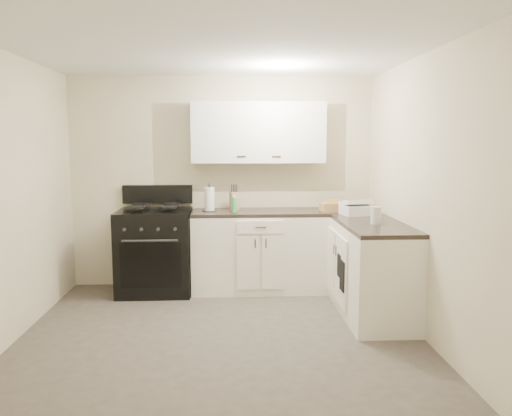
{
  "coord_description": "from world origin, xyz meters",
  "views": [
    {
      "loc": [
        0.09,
        -4.22,
        1.73
      ],
      "look_at": [
        0.36,
        0.85,
        1.06
      ],
      "focal_mm": 35.0,
      "sensor_mm": 36.0,
      "label": 1
    }
  ],
  "objects": [
    {
      "name": "floor",
      "position": [
        0.0,
        0.0,
        0.0
      ],
      "size": [
        3.6,
        3.6,
        0.0
      ],
      "primitive_type": "plane",
      "color": "#473F38",
      "rests_on": "ground"
    },
    {
      "name": "wall_right",
      "position": [
        1.8,
        0.0,
        1.25
      ],
      "size": [
        0.0,
        3.6,
        3.6
      ],
      "primitive_type": "plane",
      "rotation": [
        1.57,
        0.0,
        -1.57
      ],
      "color": "beige",
      "rests_on": "ground"
    },
    {
      "name": "oven_mitt_far",
      "position": [
        1.18,
        0.59,
        0.51
      ],
      "size": [
        0.02,
        0.13,
        0.23
      ],
      "primitive_type": "cube",
      "color": "black",
      "rests_on": "base_cabinets_right"
    },
    {
      "name": "wall_back",
      "position": [
        0.0,
        1.8,
        1.25
      ],
      "size": [
        3.6,
        0.0,
        3.6
      ],
      "primitive_type": "plane",
      "rotation": [
        1.57,
        0.0,
        0.0
      ],
      "color": "beige",
      "rests_on": "ground"
    },
    {
      "name": "wall_left",
      "position": [
        -1.8,
        0.0,
        1.25
      ],
      "size": [
        0.0,
        3.6,
        3.6
      ],
      "primitive_type": "plane",
      "rotation": [
        1.57,
        0.0,
        1.57
      ],
      "color": "beige",
      "rests_on": "ground"
    },
    {
      "name": "upper_cabinets",
      "position": [
        0.43,
        1.65,
        1.84
      ],
      "size": [
        1.55,
        0.3,
        0.7
      ],
      "primitive_type": "cube",
      "color": "white",
      "rests_on": "wall_back"
    },
    {
      "name": "soap_bottle",
      "position": [
        0.14,
        1.42,
        1.02
      ],
      "size": [
        0.06,
        0.06,
        0.17
      ],
      "primitive_type": "cylinder",
      "rotation": [
        0.0,
        0.0,
        0.06
      ],
      "color": "#41A956",
      "rests_on": "countertop_back"
    },
    {
      "name": "wall_front",
      "position": [
        0.0,
        -1.8,
        1.25
      ],
      "size": [
        3.6,
        0.0,
        3.6
      ],
      "primitive_type": "plane",
      "rotation": [
        -1.57,
        0.0,
        0.0
      ],
      "color": "beige",
      "rests_on": "ground"
    },
    {
      "name": "countertop_right",
      "position": [
        1.5,
        0.85,
        0.92
      ],
      "size": [
        0.6,
        1.9,
        0.04
      ],
      "primitive_type": "cube",
      "color": "black",
      "rests_on": "base_cabinets_right"
    },
    {
      "name": "paper_towel",
      "position": [
        -0.15,
        1.5,
        1.08
      ],
      "size": [
        0.12,
        0.12,
        0.27
      ],
      "primitive_type": "cylinder",
      "rotation": [
        0.0,
        0.0,
        0.09
      ],
      "color": "white",
      "rests_on": "countertop_back"
    },
    {
      "name": "base_cabinets_back",
      "position": [
        0.43,
        1.5,
        0.45
      ],
      "size": [
        1.55,
        0.6,
        0.9
      ],
      "primitive_type": "cube",
      "color": "white",
      "rests_on": "floor"
    },
    {
      "name": "base_cabinets_right",
      "position": [
        1.5,
        0.85,
        0.45
      ],
      "size": [
        0.6,
        1.9,
        0.9
      ],
      "primitive_type": "cube",
      "color": "white",
      "rests_on": "floor"
    },
    {
      "name": "knife_block",
      "position": [
        0.14,
        1.62,
        1.04
      ],
      "size": [
        0.12,
        0.11,
        0.21
      ],
      "primitive_type": "cube",
      "rotation": [
        0.0,
        0.0,
        0.34
      ],
      "color": "tan",
      "rests_on": "countertop_back"
    },
    {
      "name": "glass_jar",
      "position": [
        1.51,
        0.5,
        1.02
      ],
      "size": [
        0.12,
        0.12,
        0.17
      ],
      "primitive_type": "cylinder",
      "rotation": [
        0.0,
        0.0,
        0.18
      ],
      "color": "silver",
      "rests_on": "countertop_right"
    },
    {
      "name": "countertop_back",
      "position": [
        0.43,
        1.5,
        0.92
      ],
      "size": [
        1.55,
        0.6,
        0.04
      ],
      "primitive_type": "cube",
      "color": "black",
      "rests_on": "base_cabinets_back"
    },
    {
      "name": "wicker_basket",
      "position": [
        1.29,
        1.42,
        0.99
      ],
      "size": [
        0.32,
        0.23,
        0.1
      ],
      "primitive_type": "cube",
      "rotation": [
        0.0,
        0.0,
        0.11
      ],
      "color": "tan",
      "rests_on": "countertop_right"
    },
    {
      "name": "ceiling",
      "position": [
        0.0,
        0.0,
        2.5
      ],
      "size": [
        3.6,
        3.6,
        0.0
      ],
      "primitive_type": "plane",
      "color": "white",
      "rests_on": "wall_back"
    },
    {
      "name": "countertop_grill",
      "position": [
        1.47,
        1.12,
        0.99
      ],
      "size": [
        0.34,
        0.32,
        0.11
      ],
      "primitive_type": "cube",
      "rotation": [
        0.0,
        0.0,
        0.18
      ],
      "color": "white",
      "rests_on": "countertop_right"
    },
    {
      "name": "stove",
      "position": [
        -0.78,
        1.48,
        0.46
      ],
      "size": [
        0.83,
        0.71,
        1.0
      ],
      "primitive_type": "cube",
      "color": "black",
      "rests_on": "floor"
    },
    {
      "name": "oven_mitt_near",
      "position": [
        1.18,
        0.44,
        0.44
      ],
      "size": [
        0.02,
        0.17,
        0.3
      ],
      "primitive_type": "cube",
      "color": "black",
      "rests_on": "base_cabinets_right"
    }
  ]
}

